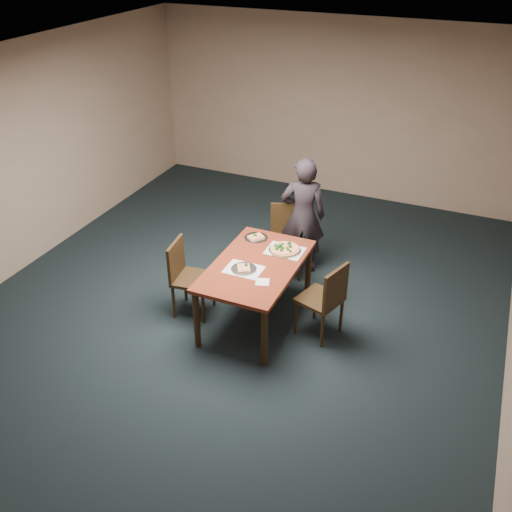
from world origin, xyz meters
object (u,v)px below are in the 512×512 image
at_px(chair_far, 286,235).
at_px(chair_left, 186,273).
at_px(diner, 303,216).
at_px(slice_plate_near, 244,268).
at_px(slice_plate_far, 256,237).
at_px(chair_right, 326,297).
at_px(pizza_pan, 285,249).
at_px(dining_table, 256,271).

xyz_separation_m(chair_far, chair_left, (-0.73, -1.30, 0.00)).
distance_m(chair_far, diner, 0.33).
xyz_separation_m(diner, slice_plate_near, (-0.18, -1.41, -0.01)).
relative_size(chair_left, slice_plate_far, 3.25).
relative_size(chair_right, pizza_pan, 2.47).
relative_size(dining_table, slice_plate_near, 5.36).
height_order(diner, slice_plate_near, diner).
distance_m(diner, slice_plate_far, 0.80).
bearing_deg(diner, slice_plate_far, 47.18).
height_order(pizza_pan, slice_plate_near, pizza_pan).
height_order(chair_left, slice_plate_far, chair_left).
height_order(chair_far, chair_right, same).
bearing_deg(pizza_pan, chair_left, -150.86).
distance_m(pizza_pan, slice_plate_near, 0.61).
bearing_deg(chair_left, chair_far, -37.01).
bearing_deg(chair_far, dining_table, -105.49).
distance_m(dining_table, slice_plate_near, 0.20).
distance_m(chair_left, pizza_pan, 1.16).
height_order(chair_right, diner, diner).
bearing_deg(dining_table, slice_plate_near, -115.44).
bearing_deg(slice_plate_near, slice_plate_far, 102.79).
bearing_deg(chair_left, chair_right, -91.05).
xyz_separation_m(chair_far, diner, (0.17, 0.11, 0.26)).
bearing_deg(pizza_pan, diner, 95.45).
bearing_deg(chair_far, chair_right, -70.75).
distance_m(chair_left, slice_plate_far, 0.93).
bearing_deg(chair_left, dining_table, -86.25).
relative_size(chair_right, slice_plate_near, 3.25).
height_order(pizza_pan, slice_plate_far, pizza_pan).
height_order(chair_right, pizza_pan, chair_right).
xyz_separation_m(dining_table, chair_right, (0.81, 0.03, -0.14)).
bearing_deg(chair_far, slice_plate_far, -123.71).
bearing_deg(slice_plate_far, pizza_pan, -18.68).
bearing_deg(slice_plate_far, dining_table, -66.48).
bearing_deg(diner, slice_plate_near, 64.75).
xyz_separation_m(slice_plate_near, slice_plate_far, (-0.16, 0.69, -0.00)).
bearing_deg(pizza_pan, chair_far, 108.86).
xyz_separation_m(pizza_pan, slice_plate_near, (-0.26, -0.55, -0.01)).
relative_size(diner, slice_plate_near, 5.54).
xyz_separation_m(chair_far, chair_right, (0.88, -1.12, 0.00)).
xyz_separation_m(chair_right, slice_plate_far, (-1.04, 0.50, 0.25)).
distance_m(dining_table, chair_far, 1.15).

